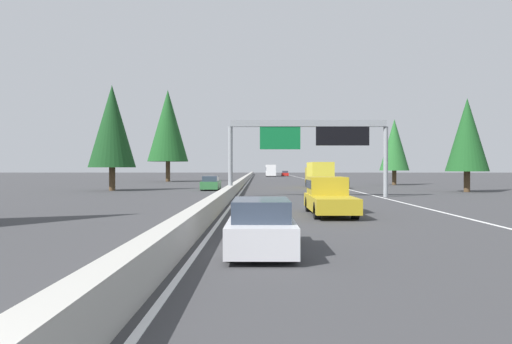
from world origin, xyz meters
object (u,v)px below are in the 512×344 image
object	(u,v)px
sedan_distant_a	(261,227)
conifer_right_mid	(394,145)
bus_far_center	(271,170)
conifer_right_near	(467,135)
conifer_left_near	(112,126)
oncoming_near	(211,184)
pickup_far_left	(329,196)
sedan_near_right	(285,174)
conifer_left_mid	(168,126)
box_truck_mid_left	(319,174)
sign_gantry_overhead	(310,136)

from	to	relation	value
sedan_distant_a	conifer_right_mid	size ratio (longest dim) A/B	0.49
bus_far_center	conifer_right_mid	xyz separation A→B (m)	(-62.94, -15.08, 3.68)
conifer_right_near	conifer_left_near	xyz separation A→B (m)	(2.40, 34.89, 1.05)
conifer_left_near	oncoming_near	bearing A→B (deg)	-82.97
conifer_right_mid	conifer_right_near	bearing A→B (deg)	-174.63
pickup_far_left	oncoming_near	distance (m)	26.55
sedan_distant_a	sedan_near_right	bearing A→B (deg)	-3.55
bus_far_center	conifer_right_near	size ratio (longest dim) A/B	1.28
oncoming_near	conifer_left_mid	bearing A→B (deg)	-160.87
sedan_near_right	oncoming_near	size ratio (longest dim) A/B	1.00
conifer_right_mid	conifer_left_mid	distance (m)	36.95
pickup_far_left	conifer_right_near	distance (m)	27.50
box_truck_mid_left	conifer_left_mid	distance (m)	33.34
sedan_near_right	conifer_left_mid	world-z (taller)	conifer_left_mid
sign_gantry_overhead	conifer_right_mid	xyz separation A→B (m)	(25.99, -14.21, 0.56)
sedan_distant_a	box_truck_mid_left	world-z (taller)	box_truck_mid_left
conifer_right_mid	conifer_left_near	size ratio (longest dim) A/B	0.83
box_truck_mid_left	conifer_left_mid	size ratio (longest dim) A/B	0.55
conifer_right_mid	conifer_left_near	distance (m)	36.74
pickup_far_left	conifer_left_mid	distance (m)	58.41
conifer_left_mid	sedan_distant_a	bearing A→B (deg)	-166.77
conifer_right_mid	conifer_left_near	bearing A→B (deg)	115.33
sign_gantry_overhead	bus_far_center	world-z (taller)	sign_gantry_overhead
sedan_near_right	conifer_left_mid	xyz separation A→B (m)	(-49.86, 22.42, 8.67)
box_truck_mid_left	conifer_right_near	bearing A→B (deg)	-126.32
oncoming_near	sedan_distant_a	bearing A→B (deg)	8.10
conifer_right_mid	conifer_left_mid	size ratio (longest dim) A/B	0.58
sign_gantry_overhead	box_truck_mid_left	bearing A→B (deg)	-9.53
sign_gantry_overhead	sedan_near_right	bearing A→B (deg)	-1.96
conifer_right_near	conifer_right_mid	size ratio (longest dim) A/B	1.01
sign_gantry_overhead	box_truck_mid_left	world-z (taller)	sign_gantry_overhead
bus_far_center	sedan_distant_a	bearing A→B (deg)	178.40
oncoming_near	conifer_right_mid	xyz separation A→B (m)	(14.49, -23.28, 4.72)
bus_far_center	conifer_right_near	xyz separation A→B (m)	(-81.06, -16.78, 3.76)
bus_far_center	conifer_right_mid	world-z (taller)	conifer_right_mid
sign_gantry_overhead	conifer_right_near	world-z (taller)	conifer_right_near
sign_gantry_overhead	sedan_distant_a	world-z (taller)	sign_gantry_overhead
pickup_far_left	box_truck_mid_left	size ratio (longest dim) A/B	0.66
conifer_left_near	conifer_left_mid	xyz separation A→B (m)	(30.75, 0.33, 2.83)
sedan_distant_a	box_truck_mid_left	distance (m)	42.01
sedan_distant_a	pickup_far_left	size ratio (longest dim) A/B	0.79
conifer_right_near	conifer_left_near	distance (m)	34.99
pickup_far_left	oncoming_near	size ratio (longest dim) A/B	1.27
pickup_far_left	conifer_right_mid	world-z (taller)	conifer_right_mid
sedan_distant_a	conifer_right_mid	xyz separation A→B (m)	(49.99, -18.23, 4.72)
sedan_distant_a	bus_far_center	xyz separation A→B (m)	(112.94, -3.15, 1.03)
sedan_near_right	conifer_right_mid	bearing A→B (deg)	-170.30
sedan_near_right	conifer_left_near	xyz separation A→B (m)	(-80.60, 22.09, 5.84)
sedan_distant_a	oncoming_near	xyz separation A→B (m)	(35.50, 5.05, 0.00)
conifer_right_near	conifer_right_mid	distance (m)	18.19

